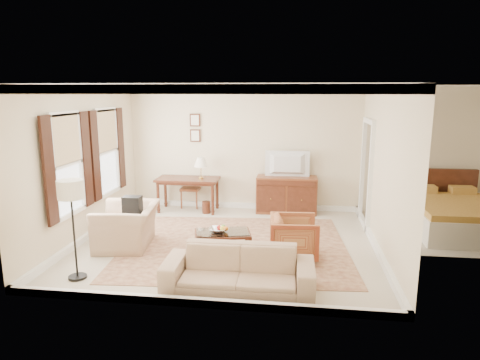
% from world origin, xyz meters
% --- Properties ---
extents(room_shell, '(5.51, 5.01, 2.91)m').
position_xyz_m(room_shell, '(0.00, 0.00, 2.47)').
color(room_shell, beige).
rests_on(room_shell, ground).
extents(annex_bedroom, '(3.00, 2.70, 2.90)m').
position_xyz_m(annex_bedroom, '(4.49, 1.15, 0.34)').
color(annex_bedroom, beige).
rests_on(annex_bedroom, ground).
extents(window_front, '(0.12, 1.56, 1.80)m').
position_xyz_m(window_front, '(-2.70, -0.70, 1.55)').
color(window_front, '#CCB284').
rests_on(window_front, room_shell).
extents(window_rear, '(0.12, 1.56, 1.80)m').
position_xyz_m(window_rear, '(-2.70, 0.90, 1.55)').
color(window_rear, '#CCB284').
rests_on(window_rear, room_shell).
extents(doorway, '(0.10, 1.12, 2.25)m').
position_xyz_m(doorway, '(2.71, 1.50, 1.08)').
color(doorway, white).
rests_on(doorway, room_shell).
extents(rug, '(4.31, 3.78, 0.01)m').
position_xyz_m(rug, '(0.16, -0.16, 0.01)').
color(rug, brown).
rests_on(rug, room_shell).
extents(writing_desk, '(1.45, 0.73, 0.79)m').
position_xyz_m(writing_desk, '(-1.27, 2.04, 0.68)').
color(writing_desk, '#522617').
rests_on(writing_desk, room_shell).
extents(desk_chair, '(0.48, 0.48, 1.05)m').
position_xyz_m(desk_chair, '(-1.30, 2.39, 0.53)').
color(desk_chair, brown).
rests_on(desk_chair, room_shell).
extents(desk_lamp, '(0.32, 0.32, 0.50)m').
position_xyz_m(desk_lamp, '(-0.95, 2.04, 1.04)').
color(desk_lamp, silver).
rests_on(desk_lamp, writing_desk).
extents(framed_prints, '(0.25, 0.04, 0.68)m').
position_xyz_m(framed_prints, '(-1.17, 2.47, 1.94)').
color(framed_prints, '#522617').
rests_on(framed_prints, room_shell).
extents(sideboard, '(1.39, 0.54, 0.86)m').
position_xyz_m(sideboard, '(1.05, 2.20, 0.43)').
color(sideboard, brown).
rests_on(sideboard, room_shell).
extents(tv, '(0.97, 0.56, 0.13)m').
position_xyz_m(tv, '(1.05, 2.18, 1.34)').
color(tv, black).
rests_on(tv, sideboard).
extents(coffee_table, '(1.07, 0.77, 0.41)m').
position_xyz_m(coffee_table, '(0.01, -0.57, 0.31)').
color(coffee_table, '#522617').
rests_on(coffee_table, room_shell).
extents(fruit_bowl, '(0.42, 0.42, 0.10)m').
position_xyz_m(fruit_bowl, '(-0.07, -0.61, 0.46)').
color(fruit_bowl, silver).
rests_on(fruit_bowl, coffee_table).
extents(book_a, '(0.27, 0.14, 0.38)m').
position_xyz_m(book_a, '(-0.13, -0.49, 0.16)').
color(book_a, brown).
rests_on(book_a, coffee_table).
extents(book_b, '(0.28, 0.09, 0.38)m').
position_xyz_m(book_b, '(0.13, -0.63, 0.16)').
color(book_b, brown).
rests_on(book_b, coffee_table).
extents(striped_armchair, '(0.79, 0.83, 0.81)m').
position_xyz_m(striped_armchair, '(1.24, -0.59, 0.40)').
color(striped_armchair, maroon).
rests_on(striped_armchair, room_shell).
extents(club_armchair, '(0.91, 1.27, 1.03)m').
position_xyz_m(club_armchair, '(-1.79, -0.42, 0.52)').
color(club_armchair, tan).
rests_on(club_armchair, room_shell).
extents(backpack, '(0.24, 0.33, 0.40)m').
position_xyz_m(backpack, '(-1.66, -0.43, 0.77)').
color(backpack, black).
rests_on(backpack, club_armchair).
extents(sofa, '(2.15, 0.65, 0.84)m').
position_xyz_m(sofa, '(0.47, -1.92, 0.42)').
color(sofa, tan).
rests_on(sofa, room_shell).
extents(floor_lamp, '(0.38, 0.38, 1.54)m').
position_xyz_m(floor_lamp, '(-2.02, -1.85, 1.28)').
color(floor_lamp, black).
rests_on(floor_lamp, room_shell).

